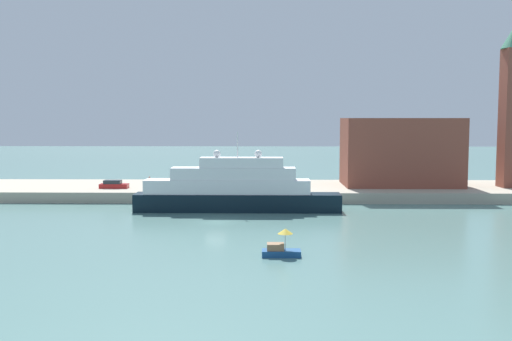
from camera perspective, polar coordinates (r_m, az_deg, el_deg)
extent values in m
plane|color=slate|center=(73.95, -3.91, -5.02)|extent=(400.00, 400.00, 0.00)
cube|color=#ADA38E|center=(99.21, -2.62, -1.95)|extent=(110.00, 19.45, 1.66)
cube|color=black|center=(82.45, -1.79, -3.09)|extent=(28.68, 3.86, 2.48)
cube|color=white|center=(82.24, -2.79, -1.56)|extent=(22.95, 3.55, 1.95)
cube|color=white|center=(82.00, -2.20, -0.30)|extent=(17.21, 3.24, 1.69)
cube|color=white|center=(81.81, -1.40, 0.78)|extent=(11.47, 2.93, 1.41)
cylinder|color=silver|center=(81.69, -1.81, 2.50)|extent=(0.16, 0.16, 3.50)
sphere|color=white|center=(81.66, 0.21, 1.64)|extent=(1.03, 1.03, 1.03)
sphere|color=white|center=(81.95, -3.81, 1.64)|extent=(1.03, 1.03, 1.03)
cube|color=navy|center=(56.02, 2.46, -7.98)|extent=(3.64, 1.63, 0.59)
cube|color=#8C6647|center=(55.87, 1.90, -7.37)|extent=(1.60, 1.30, 0.63)
cylinder|color=#B2B2B2|center=(55.80, 2.84, -6.91)|extent=(0.06, 0.06, 1.55)
cone|color=gold|center=(55.59, 2.85, -5.88)|extent=(1.43, 1.43, 0.50)
cube|color=brown|center=(102.02, 13.79, 1.77)|extent=(19.06, 11.00, 11.31)
cube|color=#B21E1E|center=(98.08, -13.54, -1.46)|extent=(4.55, 1.78, 0.73)
cube|color=#262D33|center=(98.07, -13.68, -1.08)|extent=(2.73, 1.60, 0.59)
cylinder|color=maroon|center=(98.05, -10.25, -1.15)|extent=(0.36, 0.36, 1.59)
sphere|color=tan|center=(97.96, -10.26, -0.62)|extent=(0.24, 0.24, 0.24)
cylinder|color=black|center=(90.40, -3.99, -1.90)|extent=(0.39, 0.39, 0.67)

